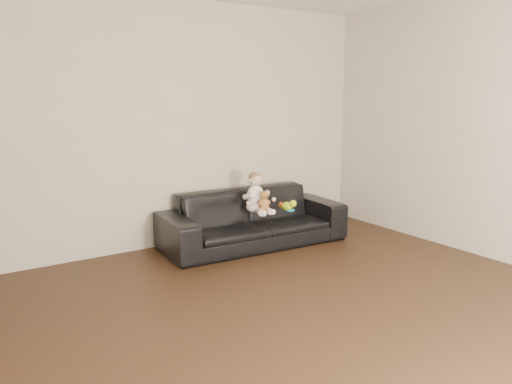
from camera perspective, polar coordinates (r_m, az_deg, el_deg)
floor at (r=3.46m, az=9.94°, el=-17.29°), size 5.50×5.50×0.00m
wall_back at (r=5.38m, az=-10.16°, el=7.45°), size 5.00×0.00×5.00m
sofa at (r=5.46m, az=-0.33°, el=-3.02°), size 2.06×0.91×0.59m
baby at (r=5.29m, az=0.07°, el=-0.33°), size 0.32×0.39×0.43m
teddy_bear at (r=5.20m, az=0.97°, el=-0.99°), size 0.13×0.13×0.21m
toy_green at (r=5.42m, az=3.61°, el=-1.62°), size 0.13×0.15×0.09m
toy_rattle at (r=5.54m, az=2.89°, el=-1.52°), size 0.07×0.07×0.06m
toy_blue_disc at (r=5.42m, az=3.95°, el=-2.08°), size 0.10×0.10×0.01m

